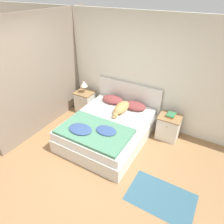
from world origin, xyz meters
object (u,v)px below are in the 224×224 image
Objects in this scene: nightstand_right at (168,127)px; pillow_left at (113,99)px; table_lamp at (84,84)px; bed at (108,130)px; pillow_right at (135,106)px; dog at (121,108)px; book_stack at (171,115)px; nightstand_left at (85,101)px.

nightstand_right is 1.47m from pillow_left.
nightstand_right is 1.76× the size of table_lamp.
bed is at bearing -147.89° from nightstand_right.
pillow_left is 1.74× the size of table_lamp.
dog is at bearing -124.72° from pillow_right.
table_lamp is (-2.30, -0.02, 0.20)m from book_stack.
bed is 3.51× the size of pillow_right.
pillow_left is (-0.29, 0.74, 0.32)m from bed.
pillow_right is (0.59, 0.00, 0.00)m from pillow_left.
nightstand_right is 1.13m from dog.
pillow_left is 1.45m from book_stack.
pillow_right is 1.74× the size of table_lamp.
book_stack is (1.45, 0.01, 0.02)m from pillow_left.
nightstand_right is at bearing -1.26° from pillow_right.
bed is at bearing -111.67° from pillow_right.
dog is (0.10, 0.45, 0.35)m from bed.
nightstand_right is 2.35m from table_lamp.
nightstand_left is at bearing 147.89° from bed.
pillow_right is 0.74× the size of dog.
nightstand_right is 2.45× the size of book_stack.
pillow_right is (0.29, 0.74, 0.32)m from bed.
book_stack reaches higher than bed.
nightstand_left and nightstand_right have the same top height.
book_stack is 2.31m from table_lamp.
pillow_right is at bearing -179.24° from book_stack.
pillow_left is at bearing -179.55° from book_stack.
dog reaches higher than pillow_left.
nightstand_left is at bearing -90.00° from table_lamp.
table_lamp is at bearing -179.55° from pillow_right.
book_stack is (2.30, 0.03, 0.31)m from nightstand_left.
dog reaches higher than pillow_right.
bed is 0.86m from pillow_left.
nightstand_right is 0.74× the size of dog.
table_lamp reaches higher than pillow_right.
table_lamp is (-2.30, 0.01, 0.51)m from nightstand_right.
pillow_left is at bearing 143.78° from dog.
bed is 6.11× the size of table_lamp.
pillow_right is at bearing 178.74° from nightstand_right.
book_stack is (1.06, 0.30, -0.01)m from dog.
bed is at bearing -101.94° from dog.
pillow_left is (0.85, 0.02, 0.29)m from nightstand_left.
pillow_right reaches higher than book_stack.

